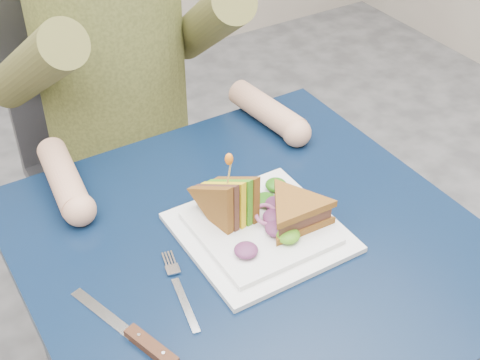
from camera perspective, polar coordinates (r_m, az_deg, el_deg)
table at (r=1.20m, az=1.03°, el=-7.94°), size 0.75×0.75×0.73m
chair at (r=1.76m, az=-11.05°, el=3.50°), size 0.42×0.40×0.93m
diner at (r=1.48m, az=-11.09°, el=13.38°), size 0.54×0.59×0.74m
plate at (r=1.15m, az=1.72°, el=-4.33°), size 0.26×0.26×0.02m
sandwich_flat at (r=1.14m, az=4.77°, el=-2.72°), size 0.14×0.14×0.05m
sandwich_upright at (r=1.14m, az=-0.90°, el=-1.95°), size 0.09×0.15×0.15m
fork at (r=1.06m, az=-5.08°, el=-9.50°), size 0.05×0.18×0.01m
knife at (r=1.00m, az=-8.39°, el=-13.38°), size 0.09×0.22×0.02m
toothpick at (r=1.10m, az=-0.93°, el=0.62°), size 0.01×0.01×0.06m
toothpick_frill at (r=1.08m, az=-0.94°, el=1.80°), size 0.01×0.01×0.02m
lettuce_spill at (r=1.15m, az=1.68°, el=-3.18°), size 0.15×0.13×0.02m
onion_ring at (r=1.14m, az=2.24°, el=-2.95°), size 0.04×0.04×0.02m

